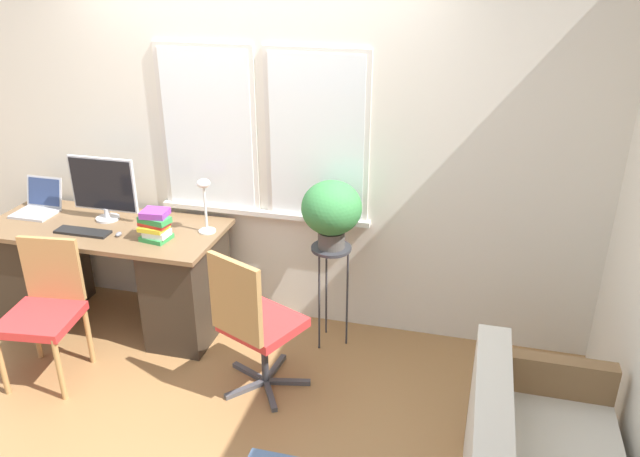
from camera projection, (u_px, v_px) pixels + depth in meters
ground_plane at (222, 369)px, 4.14m from camera, size 14.00×14.00×0.00m
wall_back_with_window at (255, 140)px, 4.28m from camera, size 9.00×0.12×2.70m
desk at (111, 273)px, 4.51m from camera, size 1.67×0.71×0.77m
laptop at (38, 205)px, 4.57m from camera, size 0.29×0.29×0.24m
monitor at (103, 187)px, 4.37m from camera, size 0.50×0.17×0.46m
keyboard at (83, 232)px, 4.25m from camera, size 0.39×0.11×0.02m
mouse at (119, 234)px, 4.20m from camera, size 0.03×0.06×0.03m
desk_lamp at (204, 197)px, 4.17m from camera, size 0.12×0.12×0.38m
book_stack at (155, 225)px, 4.11m from camera, size 0.23×0.18×0.21m
desk_chair_wooden at (45, 307)px, 3.93m from camera, size 0.48×0.49×0.90m
office_chair_swivel at (254, 322)px, 3.74m from camera, size 0.56×0.58×0.97m
plant_stand at (331, 260)px, 4.16m from camera, size 0.27×0.27×0.75m
potted_plant at (332, 210)px, 4.01m from camera, size 0.39×0.39×0.46m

